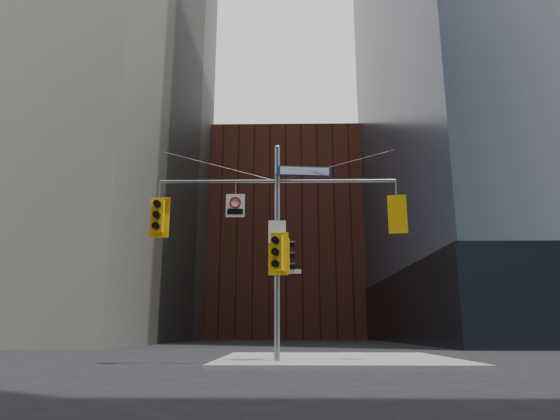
{
  "coord_description": "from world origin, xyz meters",
  "views": [
    {
      "loc": [
        0.39,
        -14.21,
        1.08
      ],
      "look_at": [
        0.09,
        2.0,
        4.99
      ],
      "focal_mm": 32.0,
      "sensor_mm": 36.0,
      "label": 1
    }
  ],
  "objects_px": {
    "traffic_light_west_arm": "(158,216)",
    "traffic_light_pole_side": "(287,255)",
    "traffic_light_east_arm": "(397,215)",
    "street_sign_blade": "(305,171)",
    "traffic_light_pole_front": "(277,253)",
    "signal_assembly": "(277,227)",
    "regulatory_sign_arm": "(235,205)"
  },
  "relations": [
    {
      "from": "traffic_light_west_arm",
      "to": "regulatory_sign_arm",
      "type": "relative_size",
      "value": 1.76
    },
    {
      "from": "traffic_light_pole_side",
      "to": "traffic_light_pole_front",
      "type": "xyz_separation_m",
      "value": [
        -0.32,
        -0.28,
        0.03
      ]
    },
    {
      "from": "traffic_light_pole_side",
      "to": "regulatory_sign_arm",
      "type": "xyz_separation_m",
      "value": [
        -1.73,
        -0.03,
        1.7
      ]
    },
    {
      "from": "traffic_light_west_arm",
      "to": "traffic_light_east_arm",
      "type": "xyz_separation_m",
      "value": [
        7.99,
        -0.01,
        0.0
      ]
    },
    {
      "from": "traffic_light_east_arm",
      "to": "traffic_light_west_arm",
      "type": "bearing_deg",
      "value": 10.36
    },
    {
      "from": "traffic_light_west_arm",
      "to": "traffic_light_pole_side",
      "type": "height_order",
      "value": "traffic_light_west_arm"
    },
    {
      "from": "traffic_light_east_arm",
      "to": "regulatory_sign_arm",
      "type": "distance_m",
      "value": 5.42
    },
    {
      "from": "traffic_light_east_arm",
      "to": "regulatory_sign_arm",
      "type": "relative_size",
      "value": 1.63
    },
    {
      "from": "traffic_light_pole_front",
      "to": "traffic_light_west_arm",
      "type": "bearing_deg",
      "value": -171.53
    },
    {
      "from": "traffic_light_pole_front",
      "to": "street_sign_blade",
      "type": "bearing_deg",
      "value": 28.65
    },
    {
      "from": "traffic_light_pole_side",
      "to": "traffic_light_west_arm",
      "type": "bearing_deg",
      "value": 87.88
    },
    {
      "from": "signal_assembly",
      "to": "regulatory_sign_arm",
      "type": "bearing_deg",
      "value": -179.18
    },
    {
      "from": "traffic_light_pole_front",
      "to": "street_sign_blade",
      "type": "distance_m",
      "value": 3.01
    },
    {
      "from": "signal_assembly",
      "to": "regulatory_sign_arm",
      "type": "distance_m",
      "value": 1.6
    },
    {
      "from": "traffic_light_pole_front",
      "to": "signal_assembly",
      "type": "bearing_deg",
      "value": 102.79
    },
    {
      "from": "traffic_light_pole_side",
      "to": "traffic_light_pole_front",
      "type": "relative_size",
      "value": 0.78
    },
    {
      "from": "signal_assembly",
      "to": "traffic_light_east_arm",
      "type": "distance_m",
      "value": 4.02
    },
    {
      "from": "regulatory_sign_arm",
      "to": "traffic_light_pole_side",
      "type": "bearing_deg",
      "value": 0.52
    },
    {
      "from": "traffic_light_pole_side",
      "to": "traffic_light_pole_front",
      "type": "distance_m",
      "value": 0.43
    },
    {
      "from": "signal_assembly",
      "to": "street_sign_blade",
      "type": "relative_size",
      "value": 4.5
    },
    {
      "from": "signal_assembly",
      "to": "regulatory_sign_arm",
      "type": "height_order",
      "value": "signal_assembly"
    },
    {
      "from": "traffic_light_west_arm",
      "to": "traffic_light_pole_side",
      "type": "distance_m",
      "value": 4.52
    },
    {
      "from": "traffic_light_pole_front",
      "to": "traffic_light_pole_side",
      "type": "bearing_deg",
      "value": 52.79
    },
    {
      "from": "signal_assembly",
      "to": "traffic_light_pole_front",
      "type": "distance_m",
      "value": 0.95
    },
    {
      "from": "traffic_light_pole_front",
      "to": "street_sign_blade",
      "type": "relative_size",
      "value": 0.78
    },
    {
      "from": "signal_assembly",
      "to": "street_sign_blade",
      "type": "distance_m",
      "value": 2.15
    },
    {
      "from": "traffic_light_east_arm",
      "to": "street_sign_blade",
      "type": "relative_size",
      "value": 0.72
    },
    {
      "from": "traffic_light_east_arm",
      "to": "street_sign_blade",
      "type": "distance_m",
      "value": 3.44
    },
    {
      "from": "traffic_light_west_arm",
      "to": "traffic_light_east_arm",
      "type": "height_order",
      "value": "traffic_light_west_arm"
    },
    {
      "from": "street_sign_blade",
      "to": "regulatory_sign_arm",
      "type": "distance_m",
      "value": 2.62
    },
    {
      "from": "signal_assembly",
      "to": "traffic_light_pole_front",
      "type": "xyz_separation_m",
      "value": [
        0.0,
        -0.27,
        -0.91
      ]
    },
    {
      "from": "traffic_light_east_arm",
      "to": "traffic_light_pole_side",
      "type": "height_order",
      "value": "traffic_light_east_arm"
    }
  ]
}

